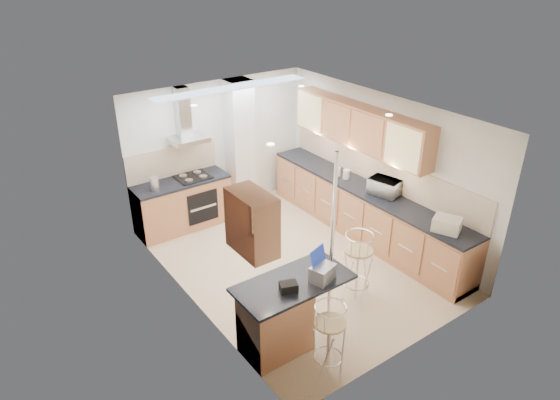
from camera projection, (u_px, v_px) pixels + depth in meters
ground at (295, 262)px, 8.12m from camera, size 4.80×4.80×0.00m
room_shell at (298, 162)px, 7.87m from camera, size 3.64×4.84×2.51m
right_counter at (364, 212)px, 8.69m from camera, size 0.63×4.40×0.92m
back_counter at (183, 204)px, 8.95m from camera, size 1.70×0.63×0.92m
peninsula at (293, 312)px, 6.27m from camera, size 1.47×0.72×0.94m
microwave at (385, 187)px, 8.19m from camera, size 0.44×0.56×0.27m
laptop at (322, 273)px, 6.05m from camera, size 0.35×0.30×0.20m
bag at (289, 287)px, 5.87m from camera, size 0.25×0.21×0.11m
bar_stool_near at (329, 339)px, 5.81m from camera, size 0.44×0.44×0.97m
bar_stool_end at (357, 266)px, 7.08m from camera, size 0.61×0.61×1.06m
jar_a at (346, 174)px, 8.79m from camera, size 0.14×0.14×0.17m
jar_b at (338, 172)px, 8.90m from camera, size 0.15×0.15×0.16m
jar_c at (387, 186)px, 8.29m from camera, size 0.15×0.15×0.21m
jar_d at (392, 195)px, 8.08m from camera, size 0.10×0.10×0.13m
bread_bin at (447, 224)px, 7.16m from camera, size 0.43×0.47×0.20m
kettle at (155, 184)px, 8.35m from camera, size 0.16×0.16×0.24m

